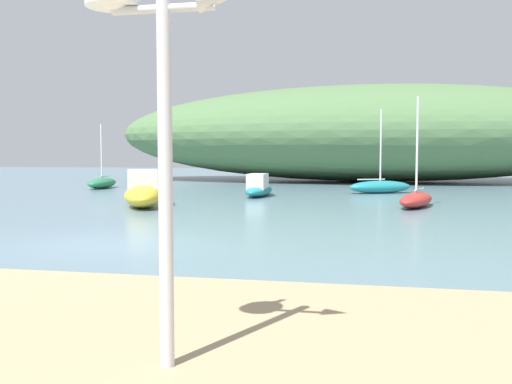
# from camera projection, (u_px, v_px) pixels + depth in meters

# --- Properties ---
(ground_plane) EXTENTS (120.00, 120.00, 0.00)m
(ground_plane) POSITION_uv_depth(u_px,v_px,m) (105.00, 245.00, 12.23)
(ground_plane) COLOR slate
(distant_hill) EXTENTS (36.17, 13.45, 6.60)m
(distant_hill) POSITION_uv_depth(u_px,v_px,m) (372.00, 133.00, 39.45)
(distant_hill) COLOR #517547
(distant_hill) RESTS_ON ground
(mast_structure) EXTENTS (1.23, 0.45, 3.34)m
(mast_structure) POSITION_uv_depth(u_px,v_px,m) (137.00, 42.00, 4.64)
(mast_structure) COLOR silver
(mast_structure) RESTS_ON beach_sand
(motorboat_off_point) EXTENTS (2.65, 3.84, 1.36)m
(motorboat_off_point) POSITION_uv_depth(u_px,v_px,m) (143.00, 193.00, 20.92)
(motorboat_off_point) COLOR gold
(motorboat_off_point) RESTS_ON ground
(sailboat_by_sandbar) EXTENTS (1.39, 3.14, 3.55)m
(sailboat_by_sandbar) POSITION_uv_depth(u_px,v_px,m) (102.00, 183.00, 31.80)
(sailboat_by_sandbar) COLOR #287A4C
(sailboat_by_sandbar) RESTS_ON ground
(sailboat_east_reach) EXTENTS (3.35, 2.38, 4.09)m
(sailboat_east_reach) POSITION_uv_depth(u_px,v_px,m) (380.00, 186.00, 27.86)
(sailboat_east_reach) COLOR teal
(sailboat_east_reach) RESTS_ON ground
(sailboat_far_right) EXTENTS (1.79, 3.31, 4.01)m
(sailboat_far_right) POSITION_uv_depth(u_px,v_px,m) (416.00, 199.00, 20.73)
(sailboat_far_right) COLOR #B72D28
(sailboat_far_right) RESTS_ON ground
(motorboat_centre_water) EXTENTS (1.05, 3.42, 1.04)m
(motorboat_centre_water) POSITION_uv_depth(u_px,v_px,m) (259.00, 188.00, 25.88)
(motorboat_centre_water) COLOR teal
(motorboat_centre_water) RESTS_ON ground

